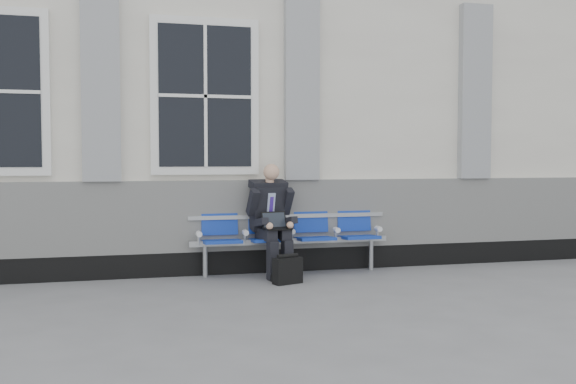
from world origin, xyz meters
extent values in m
plane|color=slate|center=(0.00, 0.00, 0.00)|extent=(70.00, 70.00, 0.00)
cube|color=silver|center=(0.00, 3.50, 2.10)|extent=(14.00, 4.00, 4.20)
cube|color=black|center=(0.00, 1.47, 0.15)|extent=(14.00, 0.10, 0.30)
cube|color=silver|center=(0.00, 1.46, 0.75)|extent=(14.00, 0.08, 0.90)
cube|color=#94979A|center=(-0.90, 1.44, 2.40)|extent=(0.45, 0.14, 2.40)
cube|color=#94979A|center=(1.60, 1.44, 2.40)|extent=(0.45, 0.14, 2.40)
cube|color=#94979A|center=(4.10, 1.44, 2.40)|extent=(0.45, 0.14, 2.40)
cube|color=white|center=(0.35, 1.46, 2.25)|extent=(1.35, 0.10, 1.95)
cube|color=black|center=(0.35, 1.41, 2.25)|extent=(1.15, 0.02, 1.75)
cube|color=#9EA0A3|center=(1.42, 1.30, 0.42)|extent=(2.60, 0.07, 0.07)
cube|color=#9EA0A3|center=(1.42, 1.42, 0.73)|extent=(2.60, 0.05, 0.05)
cylinder|color=#9EA0A3|center=(0.32, 1.30, 0.20)|extent=(0.06, 0.06, 0.39)
cylinder|color=#9EA0A3|center=(2.52, 1.30, 0.20)|extent=(0.06, 0.06, 0.39)
cube|color=#0B2D9D|center=(0.52, 1.22, 0.45)|extent=(0.46, 0.42, 0.07)
cube|color=#0B2D9D|center=(0.52, 1.43, 0.71)|extent=(0.46, 0.10, 0.40)
cube|color=#0B2D9D|center=(1.12, 1.22, 0.45)|extent=(0.46, 0.42, 0.07)
cube|color=#0B2D9D|center=(1.12, 1.43, 0.71)|extent=(0.46, 0.10, 0.40)
cube|color=#0B2D9D|center=(1.72, 1.22, 0.45)|extent=(0.46, 0.42, 0.07)
cube|color=#0B2D9D|center=(1.72, 1.43, 0.71)|extent=(0.46, 0.10, 0.40)
cube|color=#0B2D9D|center=(2.32, 1.22, 0.45)|extent=(0.46, 0.42, 0.07)
cube|color=#0B2D9D|center=(2.32, 1.43, 0.71)|extent=(0.46, 0.10, 0.40)
cylinder|color=white|center=(0.24, 1.25, 0.55)|extent=(0.07, 0.12, 0.07)
cylinder|color=white|center=(0.82, 1.25, 0.55)|extent=(0.07, 0.12, 0.07)
cylinder|color=white|center=(1.42, 1.25, 0.55)|extent=(0.07, 0.12, 0.07)
cylinder|color=white|center=(2.02, 1.25, 0.55)|extent=(0.07, 0.12, 0.07)
cylinder|color=white|center=(2.60, 1.25, 0.55)|extent=(0.07, 0.12, 0.07)
cube|color=black|center=(1.10, 0.85, 0.04)|extent=(0.15, 0.26, 0.09)
cube|color=black|center=(1.29, 0.88, 0.04)|extent=(0.15, 0.26, 0.09)
cube|color=black|center=(1.09, 0.90, 0.25)|extent=(0.13, 0.14, 0.47)
cube|color=black|center=(1.28, 0.94, 0.25)|extent=(0.13, 0.14, 0.47)
cube|color=black|center=(1.05, 1.11, 0.54)|extent=(0.21, 0.45, 0.14)
cube|color=black|center=(1.24, 1.14, 0.54)|extent=(0.21, 0.45, 0.14)
cube|color=black|center=(1.12, 1.32, 0.86)|extent=(0.45, 0.39, 0.61)
cube|color=#ACBDE2|center=(1.14, 1.20, 0.88)|extent=(0.11, 0.11, 0.34)
cube|color=#40219C|center=(1.14, 1.20, 0.86)|extent=(0.06, 0.08, 0.29)
cube|color=black|center=(1.12, 1.29, 1.15)|extent=(0.49, 0.30, 0.14)
cylinder|color=#DEAB8B|center=(1.13, 1.24, 1.21)|extent=(0.11, 0.11, 0.10)
sphere|color=#DEAB8B|center=(1.14, 1.19, 1.31)|extent=(0.20, 0.20, 0.20)
cube|color=black|center=(0.90, 1.19, 0.93)|extent=(0.14, 0.29, 0.36)
cube|color=black|center=(1.36, 1.26, 0.93)|extent=(0.14, 0.29, 0.36)
cube|color=black|center=(0.97, 1.02, 0.70)|extent=(0.14, 0.31, 0.14)
cube|color=black|center=(1.35, 1.08, 0.70)|extent=(0.14, 0.31, 0.14)
sphere|color=#DEAB8B|center=(1.05, 0.90, 0.66)|extent=(0.09, 0.09, 0.09)
sphere|color=#DEAB8B|center=(1.32, 0.94, 0.66)|extent=(0.09, 0.09, 0.09)
cube|color=black|center=(1.17, 1.00, 0.61)|extent=(0.35, 0.27, 0.02)
cube|color=black|center=(1.15, 1.11, 0.72)|extent=(0.33, 0.14, 0.20)
cube|color=black|center=(1.15, 1.10, 0.72)|extent=(0.30, 0.11, 0.17)
cube|color=black|center=(1.21, 0.65, 0.15)|extent=(0.38, 0.25, 0.31)
cylinder|color=black|center=(1.21, 0.65, 0.33)|extent=(0.28, 0.14, 0.05)
camera|label=1|loc=(-0.63, -6.61, 1.48)|focal=40.00mm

